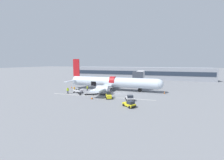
# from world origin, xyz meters

# --- Properties ---
(ground_plane) EXTENTS (500.00, 500.00, 0.00)m
(ground_plane) POSITION_xyz_m (0.00, 0.00, 0.00)
(ground_plane) COLOR slate
(apron_marking_line) EXTENTS (28.58, 1.37, 0.01)m
(apron_marking_line) POSITION_xyz_m (-3.61, -5.55, 0.00)
(apron_marking_line) COLOR silver
(apron_marking_line) RESTS_ON ground_plane
(terminal_strip) EXTENTS (75.44, 9.77, 6.43)m
(terminal_strip) POSITION_xyz_m (0.00, 40.51, 3.22)
(terminal_strip) COLOR gray
(terminal_strip) RESTS_ON ground_plane
(jet_bridge_stub) EXTENTS (3.26, 12.55, 6.10)m
(jet_bridge_stub) POSITION_xyz_m (4.86, 10.61, 4.56)
(jet_bridge_stub) COLOR #4C4C51
(jet_bridge_stub) RESTS_ON ground_plane
(airplane) EXTENTS (31.52, 24.10, 10.24)m
(airplane) POSITION_xyz_m (-3.36, 3.76, 2.51)
(airplane) COLOR silver
(airplane) RESTS_ON ground_plane
(baggage_tug_lead) EXTENTS (3.00, 2.75, 1.30)m
(baggage_tug_lead) POSITION_xyz_m (5.49, -11.66, 0.57)
(baggage_tug_lead) COLOR yellow
(baggage_tug_lead) RESTS_ON ground_plane
(baggage_tug_mid) EXTENTS (2.53, 2.75, 1.39)m
(baggage_tug_mid) POSITION_xyz_m (4.72, -7.01, 0.60)
(baggage_tug_mid) COLOR silver
(baggage_tug_mid) RESTS_ON ground_plane
(baggage_tug_rear) EXTENTS (2.38, 2.93, 1.78)m
(baggage_tug_rear) POSITION_xyz_m (-0.78, -6.53, 0.73)
(baggage_tug_rear) COLOR yellow
(baggage_tug_rear) RESTS_ON ground_plane
(baggage_cart_loading) EXTENTS (3.96, 2.47, 1.08)m
(baggage_cart_loading) POSITION_xyz_m (-11.47, -3.30, 0.55)
(baggage_cart_loading) COLOR silver
(baggage_cart_loading) RESTS_ON ground_plane
(baggage_cart_queued) EXTENTS (3.97, 2.71, 0.96)m
(baggage_cart_queued) POSITION_xyz_m (-7.22, -4.26, 0.46)
(baggage_cart_queued) COLOR #B7BABF
(baggage_cart_queued) RESTS_ON ground_plane
(ground_crew_loader_a) EXTENTS (0.43, 0.61, 1.75)m
(ground_crew_loader_a) POSITION_xyz_m (-10.08, -0.32, 0.92)
(ground_crew_loader_a) COLOR #1E2338
(ground_crew_loader_a) RESTS_ON ground_plane
(ground_crew_loader_b) EXTENTS (0.54, 0.39, 1.57)m
(ground_crew_loader_b) POSITION_xyz_m (-13.74, -1.98, 0.82)
(ground_crew_loader_b) COLOR black
(ground_crew_loader_b) RESTS_ON ground_plane
(ground_crew_driver) EXTENTS (0.59, 0.59, 1.85)m
(ground_crew_driver) POSITION_xyz_m (-13.86, -5.14, 0.97)
(ground_crew_driver) COLOR #2D2D33
(ground_crew_driver) RESTS_ON ground_plane
(suitcase_on_tarmac_upright) EXTENTS (0.49, 0.27, 0.83)m
(suitcase_on_tarmac_upright) POSITION_xyz_m (-9.42, -5.75, 0.36)
(suitcase_on_tarmac_upright) COLOR black
(suitcase_on_tarmac_upright) RESTS_ON ground_plane
(suitcase_on_tarmac_spare) EXTENTS (0.39, 0.35, 0.83)m
(suitcase_on_tarmac_spare) POSITION_xyz_m (-9.16, -2.46, 0.36)
(suitcase_on_tarmac_spare) COLOR #721951
(suitcase_on_tarmac_spare) RESTS_ON ground_plane
(safety_cone_nose) EXTENTS (0.45, 0.45, 0.78)m
(safety_cone_nose) POSITION_xyz_m (12.99, 3.41, 0.37)
(safety_cone_nose) COLOR black
(safety_cone_nose) RESTS_ON ground_plane
(safety_cone_engine_left) EXTENTS (0.61, 0.61, 0.65)m
(safety_cone_engine_left) POSITION_xyz_m (-4.58, -8.36, 0.30)
(safety_cone_engine_left) COLOR black
(safety_cone_engine_left) RESTS_ON ground_plane
(safety_cone_wingtip) EXTENTS (0.53, 0.53, 0.73)m
(safety_cone_wingtip) POSITION_xyz_m (-2.38, -3.24, 0.34)
(safety_cone_wingtip) COLOR black
(safety_cone_wingtip) RESTS_ON ground_plane
(safety_cone_tail) EXTENTS (0.48, 0.48, 0.77)m
(safety_cone_tail) POSITION_xyz_m (-17.92, 2.75, 0.36)
(safety_cone_tail) COLOR black
(safety_cone_tail) RESTS_ON ground_plane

